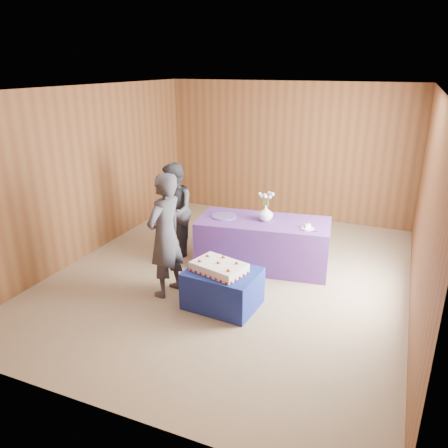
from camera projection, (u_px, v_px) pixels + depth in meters
The scene contains 13 objects.
ground at pixel (232, 275), 6.60m from camera, with size 6.00×6.00×0.00m, color gray.
room_shell at pixel (232, 157), 5.98m from camera, with size 5.04×6.04×2.72m.
cake_table at pixel (223, 288), 5.68m from camera, with size 0.90×0.70×0.50m, color navy.
serving_table at pixel (263, 243), 6.79m from camera, with size 2.00×0.90×0.75m, color #65348F.
sheet_cake at pixel (219, 267), 5.57m from camera, with size 0.78×0.63×0.16m.
vase at pixel (266, 213), 6.62m from camera, with size 0.23×0.23×0.24m, color silver.
flower_spray at pixel (266, 196), 6.53m from camera, with size 0.24×0.25×0.19m.
platter at pixel (224, 216), 6.82m from camera, with size 0.40×0.40×0.02m, color #5B4E9D.
plate at pixel (307, 228), 6.33m from camera, with size 0.19×0.19×0.01m, color silver.
cake_slice at pixel (308, 226), 6.32m from camera, with size 0.09×0.09×0.09m.
knife at pixel (308, 231), 6.23m from camera, with size 0.26×0.02×0.00m, color silver.
guest_left at pixel (165, 236), 5.80m from camera, with size 0.62×0.41×1.71m, color #3A3944.
guest_right at pixel (174, 211), 7.01m from camera, with size 0.75×0.59×1.55m, color #33353E.
Camera 1 is at (2.17, -5.52, 3.00)m, focal length 35.00 mm.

